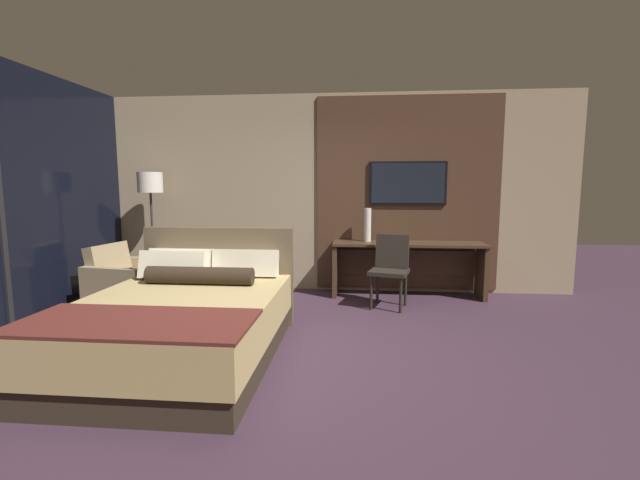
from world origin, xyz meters
The scene contains 9 objects.
ground_plane centered at (0.00, 0.00, 0.00)m, with size 16.00×16.00×0.00m, color #3D2838.
wall_back_tv_panel centered at (0.18, 2.59, 1.40)m, with size 7.20×0.09×2.80m.
bed centered at (-0.93, -0.07, 0.33)m, with size 1.64×2.16×1.07m.
desk centered at (1.27, 2.32, 0.52)m, with size 2.04×0.51×0.75m.
tv centered at (1.27, 2.52, 1.55)m, with size 1.07×0.04×0.60m.
desk_chair centered at (1.00, 1.77, 0.54)m, with size 0.55×0.55×0.90m.
armchair_by_window centered at (-2.26, 1.44, 0.27)m, with size 0.92×0.94×0.79m.
floor_lamp centered at (-2.31, 2.19, 1.43)m, with size 0.34×0.34×1.70m.
vase_tall centered at (0.72, 2.35, 0.98)m, with size 0.10×0.10×0.46m.
Camera 1 is at (0.61, -3.57, 1.51)m, focal length 24.00 mm.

